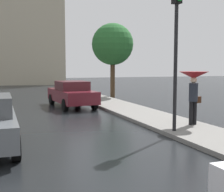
{
  "coord_description": "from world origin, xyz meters",
  "views": [
    {
      "loc": [
        -1.02,
        -1.08,
        2.27
      ],
      "look_at": [
        2.44,
        8.43,
        1.29
      ],
      "focal_mm": 49.23,
      "sensor_mm": 36.0,
      "label": 1
    }
  ],
  "objects_px": {
    "car_maroon_far_ahead": "(72,94)",
    "traffic_light": "(177,29)",
    "street_tree_mid": "(113,45)",
    "pedestrian_with_umbrella_near": "(194,82)"
  },
  "relations": [
    {
      "from": "street_tree_mid",
      "to": "traffic_light",
      "type": "bearing_deg",
      "value": -100.55
    },
    {
      "from": "traffic_light",
      "to": "street_tree_mid",
      "type": "relative_size",
      "value": 0.91
    },
    {
      "from": "car_maroon_far_ahead",
      "to": "pedestrian_with_umbrella_near",
      "type": "distance_m",
      "value": 8.02
    },
    {
      "from": "car_maroon_far_ahead",
      "to": "pedestrian_with_umbrella_near",
      "type": "xyz_separation_m",
      "value": [
        2.86,
        -7.42,
        0.98
      ]
    },
    {
      "from": "traffic_light",
      "to": "street_tree_mid",
      "type": "xyz_separation_m",
      "value": [
        2.27,
        12.18,
        0.36
      ]
    },
    {
      "from": "car_maroon_far_ahead",
      "to": "traffic_light",
      "type": "relative_size",
      "value": 0.92
    },
    {
      "from": "car_maroon_far_ahead",
      "to": "traffic_light",
      "type": "xyz_separation_m",
      "value": [
        1.64,
        -8.16,
        2.74
      ]
    },
    {
      "from": "pedestrian_with_umbrella_near",
      "to": "traffic_light",
      "type": "relative_size",
      "value": 0.4
    },
    {
      "from": "pedestrian_with_umbrella_near",
      "to": "traffic_light",
      "type": "xyz_separation_m",
      "value": [
        -1.22,
        -0.74,
        1.76
      ]
    },
    {
      "from": "car_maroon_far_ahead",
      "to": "street_tree_mid",
      "type": "height_order",
      "value": "street_tree_mid"
    }
  ]
}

